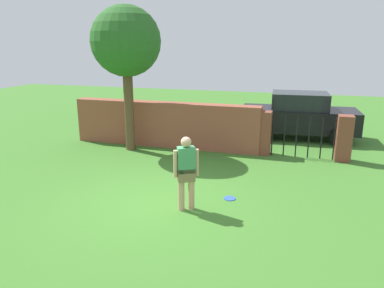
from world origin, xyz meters
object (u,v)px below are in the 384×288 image
(tree, at_px, (126,43))
(car, at_px, (299,115))
(frisbee_blue, at_px, (230,198))
(person, at_px, (186,170))

(tree, height_order, car, tree)
(tree, bearing_deg, frisbee_blue, -37.44)
(tree, bearing_deg, car, 31.09)
(tree, xyz_separation_m, frisbee_blue, (4.00, -3.06, -3.47))
(person, bearing_deg, frisbee_blue, 17.10)
(person, bearing_deg, tree, 101.19)
(person, distance_m, car, 7.43)
(tree, xyz_separation_m, car, (5.36, 3.23, -2.62))
(person, height_order, car, car)
(tree, distance_m, car, 6.79)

